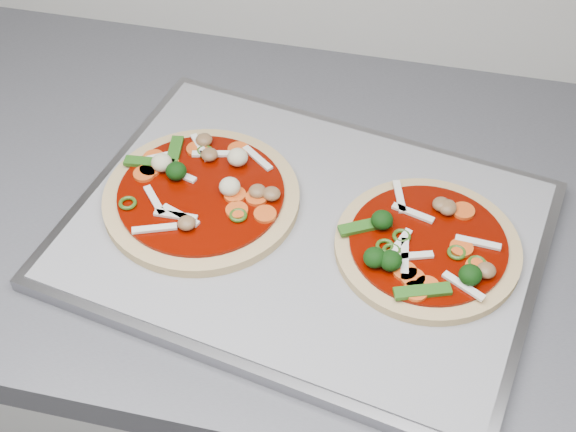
# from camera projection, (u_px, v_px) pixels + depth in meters

# --- Properties ---
(baking_tray) EXTENTS (0.57, 0.46, 0.02)m
(baking_tray) POSITION_uv_depth(u_px,v_px,m) (304.00, 234.00, 0.89)
(baking_tray) COLOR gray
(baking_tray) RESTS_ON countertop
(parchment) EXTENTS (0.54, 0.43, 0.00)m
(parchment) POSITION_uv_depth(u_px,v_px,m) (304.00, 229.00, 0.88)
(parchment) COLOR #9D9DA2
(parchment) RESTS_ON baking_tray
(pizza_left) EXTENTS (0.25, 0.25, 0.04)m
(pizza_left) POSITION_uv_depth(u_px,v_px,m) (202.00, 194.00, 0.90)
(pizza_left) COLOR tan
(pizza_left) RESTS_ON parchment
(pizza_right) EXTENTS (0.28, 0.28, 0.03)m
(pizza_right) POSITION_uv_depth(u_px,v_px,m) (427.00, 246.00, 0.85)
(pizza_right) COLOR tan
(pizza_right) RESTS_ON parchment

